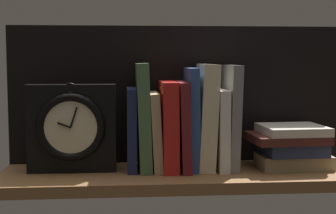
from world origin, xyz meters
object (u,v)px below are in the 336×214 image
object	(u,v)px
book_white_catcher	(220,129)
framed_clock	(72,128)
book_stack_side	(291,146)
book_navy_bierce	(132,129)
book_gray_chess	(231,117)
book_maroon_dawkins	(182,125)
book_blue_modern	(192,119)
book_tan_shortstories	(155,131)
book_green_romantic	(144,117)
book_red_requiem	(169,125)
book_cream_twain	(206,117)

from	to	relation	value
book_white_catcher	framed_clock	size ratio (longest dim) A/B	0.91
book_stack_side	book_navy_bierce	bearing A→B (deg)	177.68
book_gray_chess	framed_clock	bearing A→B (deg)	-178.17
book_maroon_dawkins	book_blue_modern	bearing A→B (deg)	0.00
book_tan_shortstories	book_green_romantic	bearing A→B (deg)	180.00
book_blue_modern	framed_clock	xyz separation A→B (cm)	(-27.21, -1.16, -1.67)
book_white_catcher	book_maroon_dawkins	bearing A→B (deg)	180.00
book_navy_bierce	framed_clock	size ratio (longest dim) A/B	0.93
book_red_requiem	book_stack_side	size ratio (longest dim) A/B	1.07
book_tan_shortstories	book_red_requiem	size ratio (longest dim) A/B	0.87
framed_clock	book_tan_shortstories	bearing A→B (deg)	3.53
book_navy_bierce	book_white_catcher	size ratio (longest dim) A/B	1.02
book_red_requiem	framed_clock	world-z (taller)	same
book_cream_twain	book_stack_side	world-z (taller)	book_cream_twain
book_maroon_dawkins	book_white_catcher	bearing A→B (deg)	0.00
book_cream_twain	book_red_requiem	bearing A→B (deg)	180.00
book_cream_twain	book_tan_shortstories	bearing A→B (deg)	180.00
framed_clock	book_green_romantic	bearing A→B (deg)	4.11
book_maroon_dawkins	book_white_catcher	world-z (taller)	book_maroon_dawkins
book_cream_twain	book_gray_chess	size ratio (longest dim) A/B	1.01
book_green_romantic	book_cream_twain	distance (cm)	14.30
book_maroon_dawkins	framed_clock	distance (cm)	24.87
book_blue_modern	book_maroon_dawkins	bearing A→B (deg)	180.00
framed_clock	book_red_requiem	bearing A→B (deg)	3.04
book_white_catcher	book_gray_chess	world-z (taller)	book_gray_chess
book_green_romantic	framed_clock	size ratio (longest dim) A/B	1.21
book_green_romantic	book_navy_bierce	bearing A→B (deg)	180.00
book_tan_shortstories	book_blue_modern	size ratio (longest dim) A/B	0.76
book_cream_twain	framed_clock	distance (cm)	30.45
book_navy_bierce	book_red_requiem	bearing A→B (deg)	-0.00
book_maroon_dawkins	book_tan_shortstories	bearing A→B (deg)	180.00
book_blue_modern	framed_clock	distance (cm)	27.29
book_navy_bierce	book_red_requiem	xyz separation A→B (cm)	(8.43, -0.00, 0.75)
book_white_catcher	framed_clock	xyz separation A→B (cm)	(-33.61, -1.16, 0.79)
book_green_romantic	book_cream_twain	world-z (taller)	book_green_romantic
book_navy_bierce	book_blue_modern	world-z (taller)	book_blue_modern
book_cream_twain	book_gray_chess	xyz separation A→B (cm)	(5.80, 0.00, -0.11)
book_red_requiem	framed_clock	distance (cm)	21.81
book_blue_modern	book_cream_twain	xyz separation A→B (cm)	(3.15, 0.00, 0.42)
framed_clock	book_maroon_dawkins	bearing A→B (deg)	2.66
framed_clock	book_white_catcher	bearing A→B (deg)	1.97
book_tan_shortstories	book_blue_modern	distance (cm)	8.91
book_cream_twain	book_stack_side	size ratio (longest dim) A/B	1.28
book_blue_modern	book_gray_chess	xyz separation A→B (cm)	(8.95, 0.00, 0.32)
book_stack_side	book_tan_shortstories	bearing A→B (deg)	177.28
book_red_requiem	book_maroon_dawkins	size ratio (longest dim) A/B	1.00
book_white_catcher	book_tan_shortstories	bearing A→B (deg)	180.00
book_white_catcher	book_stack_side	world-z (taller)	book_white_catcher
book_blue_modern	book_stack_side	bearing A→B (deg)	-3.71
book_gray_chess	book_stack_side	size ratio (longest dim) A/B	1.27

